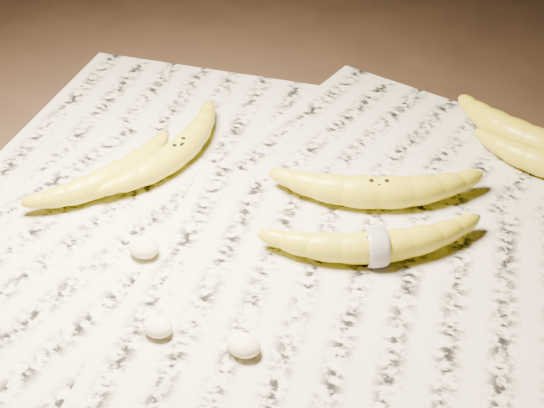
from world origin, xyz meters
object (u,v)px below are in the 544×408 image
at_px(banana_left_a, 178,150).
at_px(banana_center, 378,190).
at_px(banana_left_b, 112,175).
at_px(banana_taped, 376,244).
at_px(banana_upper_b, 529,137).

distance_m(banana_left_a, banana_center, 0.25).
bearing_deg(banana_left_b, banana_left_a, -8.78).
relative_size(banana_left_a, banana_left_b, 1.14).
distance_m(banana_left_b, banana_taped, 0.33).
distance_m(banana_center, banana_upper_b, 0.23).
bearing_deg(banana_left_b, banana_taped, -66.00).
relative_size(banana_center, banana_upper_b, 1.09).
bearing_deg(banana_taped, banana_center, 76.57).
relative_size(banana_center, banana_taped, 1.01).
xyz_separation_m(banana_left_b, banana_center, (0.30, 0.10, 0.00)).
bearing_deg(banana_left_b, banana_upper_b, -35.26).
relative_size(banana_taped, banana_upper_b, 1.08).
relative_size(banana_left_b, banana_center, 0.81).
height_order(banana_center, banana_upper_b, same).
bearing_deg(banana_upper_b, banana_left_a, -135.81).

